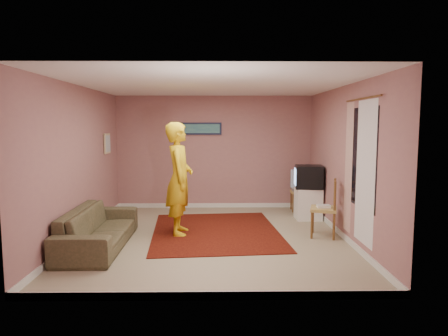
{
  "coord_description": "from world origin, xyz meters",
  "views": [
    {
      "loc": [
        0.11,
        -6.75,
        1.95
      ],
      "look_at": [
        0.21,
        0.6,
        1.14
      ],
      "focal_mm": 32.0,
      "sensor_mm": 36.0,
      "label": 1
    }
  ],
  "objects_px": {
    "person": "(179,179)",
    "crt_tv": "(308,177)",
    "chair_a": "(300,187)",
    "chair_b": "(324,202)",
    "tv_cabinet": "(308,204)",
    "sofa": "(99,228)"
  },
  "relations": [
    {
      "from": "tv_cabinet",
      "to": "person",
      "type": "relative_size",
      "value": 0.33
    },
    {
      "from": "chair_a",
      "to": "person",
      "type": "xyz_separation_m",
      "value": [
        -2.53,
        -1.86,
        0.44
      ]
    },
    {
      "from": "person",
      "to": "chair_b",
      "type": "bearing_deg",
      "value": -96.83
    },
    {
      "from": "chair_b",
      "to": "person",
      "type": "bearing_deg",
      "value": -78.65
    },
    {
      "from": "tv_cabinet",
      "to": "sofa",
      "type": "relative_size",
      "value": 0.3
    },
    {
      "from": "crt_tv",
      "to": "sofa",
      "type": "relative_size",
      "value": 0.28
    },
    {
      "from": "tv_cabinet",
      "to": "person",
      "type": "height_order",
      "value": "person"
    },
    {
      "from": "chair_a",
      "to": "sofa",
      "type": "height_order",
      "value": "chair_a"
    },
    {
      "from": "crt_tv",
      "to": "chair_a",
      "type": "bearing_deg",
      "value": 97.2
    },
    {
      "from": "chair_b",
      "to": "tv_cabinet",
      "type": "bearing_deg",
      "value": -165.09
    },
    {
      "from": "chair_a",
      "to": "tv_cabinet",
      "type": "bearing_deg",
      "value": -86.41
    },
    {
      "from": "tv_cabinet",
      "to": "chair_b",
      "type": "height_order",
      "value": "chair_b"
    },
    {
      "from": "crt_tv",
      "to": "person",
      "type": "distance_m",
      "value": 2.76
    },
    {
      "from": "crt_tv",
      "to": "chair_b",
      "type": "distance_m",
      "value": 1.31
    },
    {
      "from": "chair_a",
      "to": "sofa",
      "type": "relative_size",
      "value": 0.23
    },
    {
      "from": "person",
      "to": "crt_tv",
      "type": "bearing_deg",
      "value": -69.08
    },
    {
      "from": "crt_tv",
      "to": "chair_a",
      "type": "height_order",
      "value": "crt_tv"
    },
    {
      "from": "tv_cabinet",
      "to": "chair_a",
      "type": "relative_size",
      "value": 1.32
    },
    {
      "from": "chair_b",
      "to": "sofa",
      "type": "relative_size",
      "value": 0.26
    },
    {
      "from": "crt_tv",
      "to": "chair_b",
      "type": "bearing_deg",
      "value": -83.89
    },
    {
      "from": "sofa",
      "to": "chair_b",
      "type": "bearing_deg",
      "value": -82.38
    },
    {
      "from": "tv_cabinet",
      "to": "crt_tv",
      "type": "bearing_deg",
      "value": 173.11
    }
  ]
}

